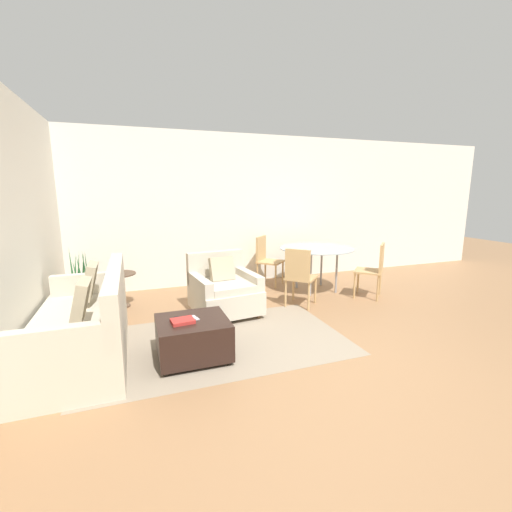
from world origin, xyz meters
name	(u,v)px	position (x,y,z in m)	size (l,w,h in m)	color
ground_plane	(331,371)	(0.00, 0.00, 0.00)	(20.00, 20.00, 0.00)	#936B47
wall_back	(231,210)	(0.00, 3.54, 1.38)	(12.00, 0.06, 2.75)	white
wall_left	(17,226)	(-2.85, 1.50, 1.38)	(0.06, 12.00, 2.75)	white
area_rug	(218,342)	(-0.89, 1.01, 0.00)	(2.95, 1.75, 0.01)	gray
couch	(85,328)	(-2.28, 1.16, 0.31)	(0.90, 1.96, 0.93)	beige
armchair	(224,290)	(-0.57, 1.93, 0.33)	(0.95, 0.98, 0.85)	beige
ottoman	(193,337)	(-1.22, 0.73, 0.23)	(0.73, 0.66, 0.42)	black
book_stack	(183,321)	(-1.32, 0.69, 0.44)	(0.24, 0.20, 0.03)	#B72D28
tv_remote_primary	(195,318)	(-1.18, 0.77, 0.42)	(0.08, 0.15, 0.01)	#B7B7BC
tv_remote_secondary	(176,319)	(-1.37, 0.80, 0.42)	(0.06, 0.14, 0.01)	black
potted_plant	(83,296)	(-2.49, 2.71, 0.22)	(0.40, 0.40, 0.95)	brown
side_table	(120,283)	(-1.98, 2.71, 0.37)	(0.48, 0.48, 0.52)	#4C3828
dining_table	(317,252)	(1.23, 2.46, 0.69)	(1.28, 1.28, 0.76)	#99A8AD
dining_chair_near_left	(299,274)	(0.55, 1.79, 0.52)	(0.59, 0.59, 0.90)	tan
dining_chair_near_right	(374,267)	(1.91, 1.79, 0.52)	(0.59, 0.59, 0.90)	tan
dining_chair_far_left	(266,257)	(0.55, 3.14, 0.52)	(0.59, 0.59, 0.90)	tan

